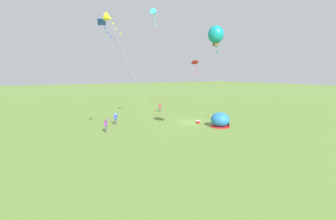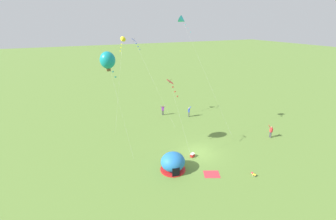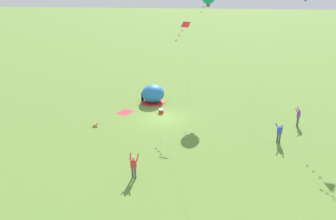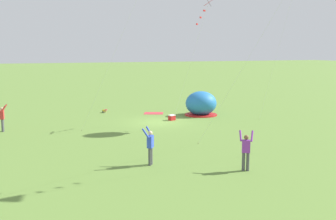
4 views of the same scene
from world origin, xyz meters
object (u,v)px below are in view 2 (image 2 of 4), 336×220
at_px(person_flying_kite, 271,131).
at_px(kite_teal, 108,60).
at_px(person_center_field, 189,111).
at_px(kite_red, 171,85).
at_px(cooler_box, 192,155).
at_px(kite_yellow, 122,40).
at_px(popup_tent, 173,162).
at_px(kite_blue, 136,44).
at_px(toddler_crawling, 254,174).
at_px(person_arms_raised, 163,110).
at_px(kite_cyan, 182,20).

distance_m(person_flying_kite, kite_teal, 23.99).
bearing_deg(person_center_field, kite_red, -130.14).
xyz_separation_m(cooler_box, kite_red, (-1.87, 2.18, 8.52)).
distance_m(kite_red, kite_yellow, 13.31).
bearing_deg(popup_tent, kite_teal, 130.22).
distance_m(cooler_box, kite_blue, 19.02).
distance_m(popup_tent, kite_red, 8.64).
distance_m(toddler_crawling, person_flying_kite, 10.19).
height_order(popup_tent, kite_red, kite_red).
relative_size(cooler_box, person_arms_raised, 0.34).
height_order(toddler_crawling, person_center_field, person_center_field).
relative_size(person_arms_raised, kite_cyan, 0.12).
height_order(person_arms_raised, kite_red, kite_red).
relative_size(toddler_crawling, kite_cyan, 0.03).
bearing_deg(kite_yellow, kite_blue, -3.05).
distance_m(toddler_crawling, kite_cyan, 20.03).
height_order(toddler_crawling, person_flying_kite, person_flying_kite).
height_order(kite_yellow, kite_blue, kite_yellow).
distance_m(popup_tent, kite_blue, 19.53).
relative_size(person_flying_kite, kite_teal, 0.15).
xyz_separation_m(kite_teal, kite_cyan, (10.00, 2.07, 4.02)).
xyz_separation_m(kite_teal, kite_blue, (6.10, 9.92, 0.72)).
xyz_separation_m(popup_tent, person_center_field, (9.01, 12.56, 0.00)).
bearing_deg(toddler_crawling, person_center_field, 84.86).
bearing_deg(person_arms_raised, kite_cyan, -91.41).
bearing_deg(person_flying_kite, person_arms_raised, 127.74).
relative_size(person_flying_kite, kite_red, 0.20).
relative_size(toddler_crawling, person_center_field, 0.29).
relative_size(kite_teal, kite_yellow, 0.93).
height_order(kite_teal, kite_yellow, kite_yellow).
xyz_separation_m(person_arms_raised, kite_cyan, (-0.17, -7.07, 14.63)).
bearing_deg(person_arms_raised, kite_yellow, 171.74).
height_order(kite_red, kite_blue, kite_blue).
xyz_separation_m(person_center_field, person_flying_kite, (6.92, -11.40, -0.00)).
relative_size(kite_red, kite_yellow, 0.70).
bearing_deg(kite_teal, toddler_crawling, -39.82).
distance_m(cooler_box, person_center_field, 12.58).
relative_size(toddler_crawling, person_arms_raised, 0.29).
relative_size(person_flying_kite, kite_cyan, 0.12).
distance_m(person_flying_kite, kite_yellow, 25.43).
relative_size(person_arms_raised, kite_blue, 0.14).
bearing_deg(cooler_box, person_center_field, 62.93).
bearing_deg(popup_tent, toddler_crawling, -30.93).
distance_m(cooler_box, kite_cyan, 16.86).
relative_size(kite_teal, kite_cyan, 0.77).
bearing_deg(kite_red, person_center_field, 49.86).
xyz_separation_m(person_arms_raised, kite_red, (-3.72, -11.53, 7.74)).
bearing_deg(cooler_box, kite_yellow, 106.32).
distance_m(kite_yellow, kite_blue, 2.11).
relative_size(person_arms_raised, kite_yellow, 0.14).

